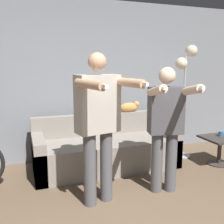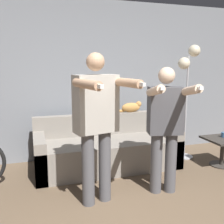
% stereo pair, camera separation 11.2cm
% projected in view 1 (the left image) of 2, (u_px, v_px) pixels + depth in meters
% --- Properties ---
extents(wall_back, '(10.00, 0.05, 2.60)m').
position_uv_depth(wall_back, '(80.00, 81.00, 4.32)').
color(wall_back, gray).
rests_on(wall_back, ground_plane).
extents(couch, '(2.16, 0.84, 0.78)m').
position_uv_depth(couch, '(106.00, 150.00, 4.03)').
color(couch, gray).
rests_on(couch, ground_plane).
extents(person_left, '(0.63, 0.76, 1.69)m').
position_uv_depth(person_left, '(99.00, 119.00, 2.84)').
color(person_left, '#56565B').
rests_on(person_left, ground_plane).
extents(person_right, '(0.57, 0.74, 1.54)m').
position_uv_depth(person_right, '(166.00, 123.00, 3.12)').
color(person_right, '#56565B').
rests_on(person_right, ground_plane).
extents(cat, '(0.44, 0.13, 0.18)m').
position_uv_depth(cat, '(130.00, 107.00, 4.39)').
color(cat, tan).
rests_on(cat, couch).
extents(floor_lamp, '(0.37, 0.30, 1.88)m').
position_uv_depth(floor_lamp, '(186.00, 73.00, 4.28)').
color(floor_lamp, '#B2B2B7').
rests_on(floor_lamp, ground_plane).
extents(side_table, '(0.52, 0.52, 0.44)m').
position_uv_depth(side_table, '(220.00, 145.00, 4.13)').
color(side_table, '#38332D').
rests_on(side_table, ground_plane).
extents(cup, '(0.09, 0.09, 0.08)m').
position_uv_depth(cup, '(221.00, 134.00, 4.17)').
color(cup, '#3D6693').
rests_on(cup, side_table).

